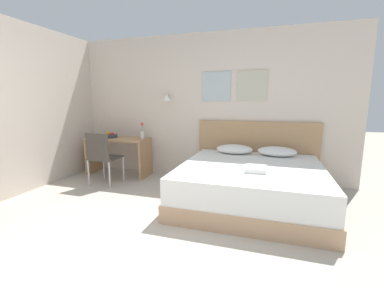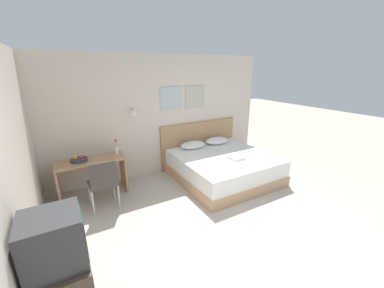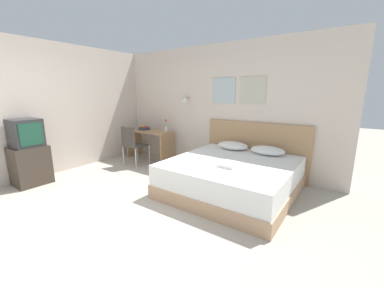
{
  "view_description": "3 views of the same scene",
  "coord_description": "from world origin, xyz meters",
  "px_view_note": "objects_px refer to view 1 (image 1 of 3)",
  "views": [
    {
      "loc": [
        1.34,
        -1.67,
        1.46
      ],
      "look_at": [
        0.28,
        1.73,
        0.85
      ],
      "focal_mm": 24.0,
      "sensor_mm": 36.0,
      "label": 1
    },
    {
      "loc": [
        -1.88,
        -1.88,
        2.37
      ],
      "look_at": [
        0.17,
        1.69,
        1.02
      ],
      "focal_mm": 22.0,
      "sensor_mm": 36.0,
      "label": 2
    },
    {
      "loc": [
        2.71,
        -1.52,
        1.68
      ],
      "look_at": [
        0.09,
        2.19,
        0.66
      ],
      "focal_mm": 22.0,
      "sensor_mm": 36.0,
      "label": 3
    }
  ],
  "objects_px": {
    "headboard": "(256,152)",
    "folded_towel_near_foot": "(256,169)",
    "bed": "(251,184)",
    "desk": "(118,149)",
    "desk_chair": "(102,154)",
    "fruit_bowl": "(110,136)",
    "pillow_right": "(277,151)",
    "flower_vase": "(142,133)",
    "pillow_left": "(234,149)"
  },
  "relations": [
    {
      "from": "bed",
      "to": "fruit_bowl",
      "type": "relative_size",
      "value": 6.75
    },
    {
      "from": "desk",
      "to": "desk_chair",
      "type": "bearing_deg",
      "value": -81.5
    },
    {
      "from": "bed",
      "to": "pillow_left",
      "type": "distance_m",
      "value": 0.89
    },
    {
      "from": "desk_chair",
      "to": "bed",
      "type": "bearing_deg",
      "value": -0.74
    },
    {
      "from": "pillow_left",
      "to": "fruit_bowl",
      "type": "xyz_separation_m",
      "value": [
        -2.44,
        -0.06,
        0.14
      ]
    },
    {
      "from": "desk",
      "to": "pillow_left",
      "type": "bearing_deg",
      "value": 1.64
    },
    {
      "from": "headboard",
      "to": "flower_vase",
      "type": "bearing_deg",
      "value": -171.95
    },
    {
      "from": "headboard",
      "to": "fruit_bowl",
      "type": "bearing_deg",
      "value": -173.09
    },
    {
      "from": "headboard",
      "to": "pillow_right",
      "type": "xyz_separation_m",
      "value": [
        0.35,
        -0.28,
        0.08
      ]
    },
    {
      "from": "folded_towel_near_foot",
      "to": "desk_chair",
      "type": "xyz_separation_m",
      "value": [
        -2.59,
        0.33,
        -0.04
      ]
    },
    {
      "from": "pillow_right",
      "to": "fruit_bowl",
      "type": "bearing_deg",
      "value": -178.98
    },
    {
      "from": "pillow_left",
      "to": "desk",
      "type": "relative_size",
      "value": 0.51
    },
    {
      "from": "desk_chair",
      "to": "flower_vase",
      "type": "height_order",
      "value": "flower_vase"
    },
    {
      "from": "fruit_bowl",
      "to": "flower_vase",
      "type": "xyz_separation_m",
      "value": [
        0.69,
        0.04,
        0.08
      ]
    },
    {
      "from": "headboard",
      "to": "folded_towel_near_foot",
      "type": "height_order",
      "value": "headboard"
    },
    {
      "from": "desk_chair",
      "to": "pillow_left",
      "type": "bearing_deg",
      "value": 18.22
    },
    {
      "from": "headboard",
      "to": "folded_towel_near_foot",
      "type": "relative_size",
      "value": 7.24
    },
    {
      "from": "bed",
      "to": "folded_towel_near_foot",
      "type": "height_order",
      "value": "folded_towel_near_foot"
    },
    {
      "from": "headboard",
      "to": "fruit_bowl",
      "type": "xyz_separation_m",
      "value": [
        -2.79,
        -0.34,
        0.22
      ]
    },
    {
      "from": "bed",
      "to": "desk",
      "type": "height_order",
      "value": "desk"
    },
    {
      "from": "pillow_right",
      "to": "flower_vase",
      "type": "relative_size",
      "value": 2.0
    },
    {
      "from": "fruit_bowl",
      "to": "bed",
      "type": "bearing_deg",
      "value": -13.83
    },
    {
      "from": "pillow_left",
      "to": "desk",
      "type": "distance_m",
      "value": 2.26
    },
    {
      "from": "pillow_left",
      "to": "fruit_bowl",
      "type": "bearing_deg",
      "value": -178.69
    },
    {
      "from": "desk",
      "to": "flower_vase",
      "type": "height_order",
      "value": "flower_vase"
    },
    {
      "from": "desk_chair",
      "to": "fruit_bowl",
      "type": "distance_m",
      "value": 0.75
    },
    {
      "from": "pillow_right",
      "to": "headboard",
      "type": "bearing_deg",
      "value": 140.91
    },
    {
      "from": "headboard",
      "to": "pillow_right",
      "type": "bearing_deg",
      "value": -39.09
    },
    {
      "from": "desk",
      "to": "flower_vase",
      "type": "relative_size",
      "value": 3.94
    },
    {
      "from": "pillow_right",
      "to": "folded_towel_near_foot",
      "type": "height_order",
      "value": "pillow_right"
    },
    {
      "from": "pillow_right",
      "to": "folded_towel_near_foot",
      "type": "xyz_separation_m",
      "value": [
        -0.27,
        -1.04,
        -0.05
      ]
    },
    {
      "from": "desk",
      "to": "fruit_bowl",
      "type": "bearing_deg",
      "value": 177.34
    },
    {
      "from": "fruit_bowl",
      "to": "folded_towel_near_foot",
      "type": "bearing_deg",
      "value": -18.94
    },
    {
      "from": "pillow_right",
      "to": "desk_chair",
      "type": "relative_size",
      "value": 0.67
    },
    {
      "from": "headboard",
      "to": "folded_towel_near_foot",
      "type": "bearing_deg",
      "value": -86.45
    },
    {
      "from": "pillow_right",
      "to": "flower_vase",
      "type": "distance_m",
      "value": 2.45
    },
    {
      "from": "folded_towel_near_foot",
      "to": "desk_chair",
      "type": "bearing_deg",
      "value": 172.71
    },
    {
      "from": "pillow_left",
      "to": "pillow_right",
      "type": "height_order",
      "value": "same"
    },
    {
      "from": "fruit_bowl",
      "to": "desk_chair",
      "type": "bearing_deg",
      "value": -66.48
    },
    {
      "from": "pillow_left",
      "to": "pillow_right",
      "type": "xyz_separation_m",
      "value": [
        0.69,
        0.0,
        0.0
      ]
    },
    {
      "from": "pillow_left",
      "to": "folded_towel_near_foot",
      "type": "bearing_deg",
      "value": -67.57
    },
    {
      "from": "bed",
      "to": "desk",
      "type": "distance_m",
      "value": 2.7
    },
    {
      "from": "headboard",
      "to": "desk",
      "type": "distance_m",
      "value": 2.62
    },
    {
      "from": "pillow_right",
      "to": "desk",
      "type": "bearing_deg",
      "value": -178.75
    },
    {
      "from": "bed",
      "to": "desk",
      "type": "relative_size",
      "value": 1.64
    },
    {
      "from": "pillow_right",
      "to": "fruit_bowl",
      "type": "xyz_separation_m",
      "value": [
        -3.14,
        -0.06,
        0.14
      ]
    },
    {
      "from": "bed",
      "to": "folded_towel_near_foot",
      "type": "xyz_separation_m",
      "value": [
        0.08,
        -0.3,
        0.31
      ]
    },
    {
      "from": "desk_chair",
      "to": "folded_towel_near_foot",
      "type": "bearing_deg",
      "value": -7.29
    },
    {
      "from": "pillow_left",
      "to": "desk",
      "type": "height_order",
      "value": "desk"
    },
    {
      "from": "desk",
      "to": "flower_vase",
      "type": "distance_m",
      "value": 0.61
    }
  ]
}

